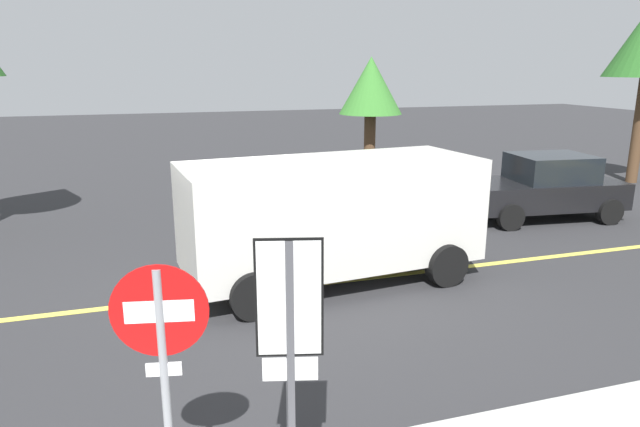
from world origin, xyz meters
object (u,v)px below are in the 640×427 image
(stop_sign, at_px, (163,353))
(speed_limit_sign, at_px, (290,329))
(tree_left_verge, at_px, (371,88))
(white_van, at_px, (334,213))
(car_black_near_curb, at_px, (544,187))

(stop_sign, distance_m, speed_limit_sign, 1.01)
(stop_sign, relative_size, tree_left_verge, 0.58)
(speed_limit_sign, bearing_deg, tree_left_verge, 65.21)
(stop_sign, height_order, speed_limit_sign, speed_limit_sign)
(white_van, xyz_separation_m, car_black_near_curb, (6.51, 2.56, -0.45))
(stop_sign, bearing_deg, car_black_near_curb, 38.11)
(stop_sign, height_order, white_van, stop_sign)
(tree_left_verge, bearing_deg, car_black_near_curb, -58.66)
(stop_sign, xyz_separation_m, speed_limit_sign, (0.98, -0.21, 0.17))
(speed_limit_sign, bearing_deg, white_van, 67.79)
(white_van, xyz_separation_m, tree_left_verge, (3.64, 7.28, 1.85))
(white_van, relative_size, car_black_near_curb, 1.32)
(stop_sign, distance_m, tree_left_verge, 14.05)
(tree_left_verge, bearing_deg, white_van, -116.55)
(stop_sign, relative_size, speed_limit_sign, 0.93)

